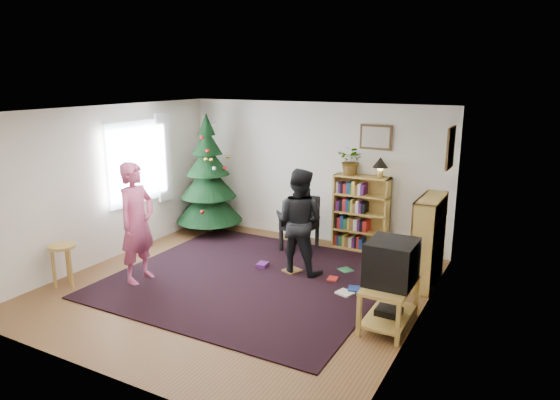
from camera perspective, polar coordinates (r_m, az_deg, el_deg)
The scene contains 23 objects.
floor at distance 7.31m, azimuth -4.67°, elevation -9.77°, with size 5.00×5.00×0.00m, color brown.
ceiling at distance 6.71m, azimuth -5.10°, elevation 10.17°, with size 5.00×5.00×0.00m, color white.
wall_back at distance 9.05m, azimuth 3.80°, elevation 3.21°, with size 5.00×0.02×2.50m, color silver.
wall_front at distance 5.09m, azimuth -20.48°, elevation -6.34°, with size 5.00×0.02×2.50m, color silver.
wall_left at distance 8.50m, azimuth -19.15°, elevation 1.75°, with size 0.02×5.00×2.50m, color silver.
wall_right at distance 5.96m, azimuth 15.74°, elevation -3.04°, with size 0.02×5.00×2.50m, color silver.
rug at distance 7.54m, azimuth -3.42°, elevation -8.90°, with size 3.80×3.60×0.02m, color black.
window_pane at distance 8.84m, azimuth -16.31°, elevation 4.06°, with size 0.04×1.20×1.40m, color silver.
curtain at distance 9.32m, azimuth -13.13°, elevation 4.75°, with size 0.06×0.35×1.60m, color silver.
picture_back at distance 8.51m, azimuth 10.91°, elevation 7.07°, with size 0.55×0.03×0.42m.
picture_right at distance 7.51m, azimuth 18.92°, elevation 5.66°, with size 0.03×0.50×0.60m.
christmas_tree at distance 9.53m, azimuth -8.18°, elevation 1.81°, with size 1.26×1.26×2.28m.
bookshelf_back at distance 8.68m, azimuth 9.23°, elevation -1.39°, with size 0.95×0.30×1.30m.
bookshelf_right at distance 7.43m, azimuth 16.59°, elevation -4.45°, with size 0.30×0.95×1.30m.
tv_stand at distance 6.25m, azimuth 12.40°, elevation -11.09°, with size 0.52×0.93×0.55m.
crt_tv at distance 6.06m, azimuth 12.61°, elevation -6.93°, with size 0.55×0.60×0.52m.
armchair at distance 8.64m, azimuth 2.52°, elevation -2.39°, with size 0.55×0.55×0.94m.
stool at distance 7.75m, azimuth -23.59°, elevation -5.71°, with size 0.38×0.38×0.63m.
person_standing at distance 7.47m, azimuth -16.03°, elevation -2.54°, with size 0.65×0.42×1.77m, color #C44E79.
person_by_chair at distance 7.52m, azimuth 2.17°, elevation -2.47°, with size 0.79×0.61×1.62m, color black.
potted_plant at distance 8.56m, azimuth 8.19°, elevation 4.49°, with size 0.45×0.39×0.50m, color gray.
table_lamp at distance 8.40m, azimuth 11.39°, elevation 4.07°, with size 0.26×0.26×0.34m.
floor_clutter at distance 7.47m, azimuth 5.44°, elevation -8.91°, with size 1.92×1.01×0.08m.
Camera 1 is at (3.68, -5.59, 2.95)m, focal length 32.00 mm.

